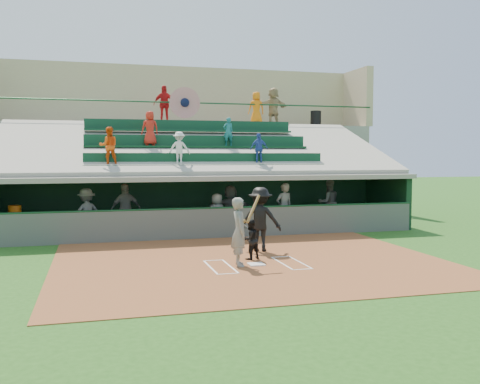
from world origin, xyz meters
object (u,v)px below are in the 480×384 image
object	(u,v)px
batter_at_plate	(240,231)
trash_bin	(316,119)
home_plate	(256,264)
white_table	(15,228)
water_cooler	(15,212)
catcher	(250,239)

from	to	relation	value
batter_at_plate	trash_bin	xyz separation A→B (m)	(7.93, 13.30, 4.06)
home_plate	white_table	size ratio (longest dim) A/B	0.48
trash_bin	batter_at_plate	bearing A→B (deg)	-120.79
white_table	water_cooler	size ratio (longest dim) A/B	1.99
home_plate	white_table	distance (m)	9.57
catcher	batter_at_plate	bearing A→B (deg)	33.64
batter_at_plate	water_cooler	world-z (taller)	batter_at_plate
home_plate	batter_at_plate	size ratio (longest dim) A/B	0.22
batter_at_plate	water_cooler	xyz separation A→B (m)	(-6.59, 6.37, 0.07)
water_cooler	trash_bin	bearing A→B (deg)	25.53
catcher	home_plate	bearing A→B (deg)	63.73
home_plate	white_table	bearing A→B (deg)	137.70
batter_at_plate	catcher	distance (m)	1.02
white_table	trash_bin	xyz separation A→B (m)	(14.52, 6.88, 4.60)
white_table	water_cooler	world-z (taller)	water_cooler
catcher	trash_bin	xyz separation A→B (m)	(7.39, 12.52, 4.43)
trash_bin	home_plate	bearing A→B (deg)	-119.23
batter_at_plate	white_table	bearing A→B (deg)	135.74
batter_at_plate	catcher	xyz separation A→B (m)	(0.54, 0.79, -0.36)
catcher	trash_bin	world-z (taller)	trash_bin
home_plate	water_cooler	distance (m)	9.57
batter_at_plate	white_table	world-z (taller)	batter_at_plate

